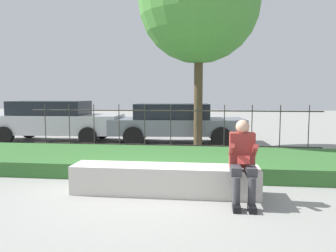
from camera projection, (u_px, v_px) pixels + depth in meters
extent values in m
plane|color=gray|center=(147.00, 193.00, 5.57)|extent=(60.00, 60.00, 0.00)
cube|color=beige|center=(165.00, 180.00, 5.51)|extent=(3.13, 0.58, 0.48)
cube|color=#9B978F|center=(165.00, 191.00, 5.53)|extent=(3.00, 0.53, 0.08)
cube|color=black|center=(236.00, 208.00, 4.71)|extent=(0.11, 0.26, 0.09)
cylinder|color=#38383D|center=(236.00, 190.00, 4.74)|extent=(0.11, 0.11, 0.39)
cube|color=#38383D|center=(236.00, 170.00, 4.93)|extent=(0.15, 0.42, 0.13)
cube|color=black|center=(252.00, 208.00, 4.68)|extent=(0.11, 0.26, 0.09)
cylinder|color=#38383D|center=(252.00, 191.00, 4.72)|extent=(0.11, 0.11, 0.39)
cube|color=#38383D|center=(250.00, 170.00, 4.90)|extent=(0.15, 0.42, 0.13)
cube|color=maroon|center=(242.00, 150.00, 5.10)|extent=(0.38, 0.24, 0.54)
sphere|color=tan|center=(243.00, 127.00, 5.04)|extent=(0.21, 0.21, 0.21)
cylinder|color=maroon|center=(232.00, 150.00, 4.96)|extent=(0.08, 0.29, 0.24)
cylinder|color=maroon|center=(255.00, 150.00, 4.91)|extent=(0.08, 0.29, 0.24)
cube|color=#B2332D|center=(244.00, 160.00, 4.85)|extent=(0.18, 0.09, 0.13)
cube|color=#33662D|center=(163.00, 161.00, 7.50)|extent=(10.02, 2.55, 0.31)
cylinder|color=#332D28|center=(171.00, 145.00, 9.05)|extent=(8.02, 0.03, 0.03)
cylinder|color=#332D28|center=(171.00, 111.00, 8.96)|extent=(8.02, 0.03, 0.03)
cylinder|color=#332D28|center=(45.00, 128.00, 9.45)|extent=(0.02, 0.02, 1.40)
cylinder|color=#332D28|center=(70.00, 129.00, 9.36)|extent=(0.02, 0.02, 1.40)
cylinder|color=#332D28|center=(94.00, 129.00, 9.27)|extent=(0.02, 0.02, 1.40)
cylinder|color=#332D28|center=(119.00, 129.00, 9.19)|extent=(0.02, 0.02, 1.40)
cylinder|color=#332D28|center=(145.00, 129.00, 9.10)|extent=(0.02, 0.02, 1.40)
cylinder|color=#332D28|center=(171.00, 130.00, 9.01)|extent=(0.02, 0.02, 1.40)
cylinder|color=#332D28|center=(197.00, 130.00, 8.93)|extent=(0.02, 0.02, 1.40)
cylinder|color=#332D28|center=(224.00, 131.00, 8.84)|extent=(0.02, 0.02, 1.40)
cylinder|color=#332D28|center=(252.00, 131.00, 8.75)|extent=(0.02, 0.02, 1.40)
cylinder|color=#332D28|center=(280.00, 131.00, 8.66)|extent=(0.02, 0.02, 1.40)
cylinder|color=#332D28|center=(309.00, 132.00, 8.58)|extent=(0.02, 0.02, 1.40)
cube|color=#B7B7BC|center=(56.00, 124.00, 11.63)|extent=(4.69, 1.93, 0.65)
cube|color=black|center=(50.00, 108.00, 11.59)|extent=(2.60, 1.63, 0.48)
cylinder|color=black|center=(88.00, 136.00, 10.72)|extent=(0.62, 0.23, 0.61)
cylinder|color=black|center=(102.00, 131.00, 12.39)|extent=(0.62, 0.23, 0.61)
cylinder|color=black|center=(4.00, 135.00, 10.93)|extent=(0.62, 0.23, 0.61)
cylinder|color=black|center=(29.00, 130.00, 12.60)|extent=(0.62, 0.23, 0.61)
cube|color=slate|center=(177.00, 126.00, 11.22)|extent=(4.63, 2.04, 0.53)
cube|color=black|center=(172.00, 111.00, 11.18)|extent=(2.59, 1.68, 0.51)
cylinder|color=black|center=(221.00, 137.00, 10.36)|extent=(0.66, 0.25, 0.65)
cylinder|color=black|center=(216.00, 131.00, 12.01)|extent=(0.66, 0.25, 0.65)
cylinder|color=black|center=(133.00, 137.00, 10.48)|extent=(0.66, 0.25, 0.65)
cylinder|color=black|center=(140.00, 131.00, 12.13)|extent=(0.66, 0.25, 0.65)
cylinder|color=#4C3D28|center=(198.00, 93.00, 9.89)|extent=(0.26, 0.26, 3.40)
sphere|color=#4C8E3D|center=(199.00, 2.00, 9.63)|extent=(3.59, 3.59, 3.59)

